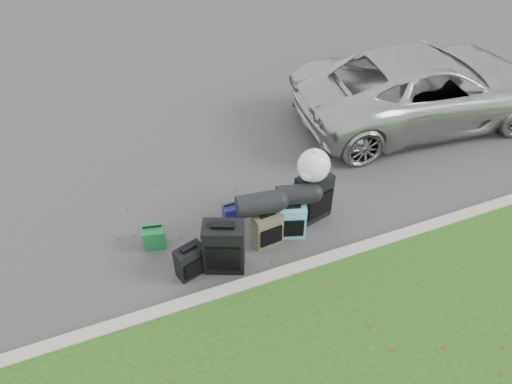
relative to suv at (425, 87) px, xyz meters
name	(u,v)px	position (x,y,z in m)	size (l,w,h in m)	color
ground	(267,226)	(-3.85, -1.62, -0.68)	(120.00, 120.00, 0.00)	#383535
curb	(295,271)	(-3.85, -2.62, -0.60)	(120.00, 0.18, 0.15)	#9E937F
suv	(425,87)	(0.00, 0.00, 0.00)	(2.25, 4.87, 1.35)	#B7B7B2
suitcase_small_black	(190,261)	(-5.16, -2.07, -0.43)	(0.39, 0.21, 0.49)	black
suitcase_large_black_left	(224,247)	(-4.69, -2.13, -0.28)	(0.55, 0.33, 0.79)	black
suitcase_olive	(267,229)	(-3.98, -1.92, -0.40)	(0.40, 0.25, 0.55)	#44422B
suitcase_teal	(292,221)	(-3.58, -1.91, -0.40)	(0.39, 0.23, 0.56)	teal
suitcase_large_black_right	(313,197)	(-3.13, -1.67, -0.29)	(0.52, 0.31, 0.78)	black
tote_green	(154,237)	(-5.50, -1.38, -0.51)	(0.30, 0.24, 0.34)	#15612D
tote_navy	(231,213)	(-4.30, -1.28, -0.55)	(0.24, 0.19, 0.26)	navy
duffel_left	(258,204)	(-4.08, -1.83, 0.04)	(0.32, 0.32, 0.59)	black
duffel_right	(295,195)	(-3.51, -1.83, 0.03)	(0.29, 0.29, 0.52)	black
trash_bag	(314,166)	(-3.18, -1.68, 0.34)	(0.48, 0.48, 0.48)	white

